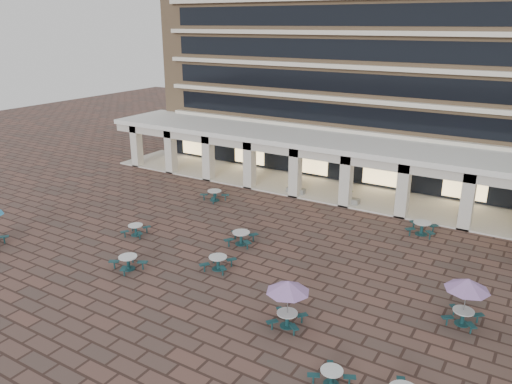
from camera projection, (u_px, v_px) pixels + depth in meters
ground at (228, 264)px, 28.52m from camera, size 120.00×120.00×0.00m
apartment_building at (385, 28)px, 45.02m from camera, size 40.00×15.50×25.20m
retail_arcade at (333, 156)px, 39.50m from camera, size 42.00×6.60×4.40m
picnic_table_1 at (128, 261)px, 27.75m from camera, size 2.05×2.05×0.78m
picnic_table_3 at (332, 376)px, 18.89m from camera, size 1.75×1.75×0.66m
picnic_table_6 at (288, 288)px, 22.02m from camera, size 1.99×1.99×2.30m
picnic_table_8 at (215, 195)px, 38.47m from camera, size 2.11×2.11×0.80m
picnic_table_9 at (136, 229)px, 32.20m from camera, size 1.88×1.88×0.71m
picnic_table_10 at (218, 262)px, 27.74m from camera, size 1.91×1.91×0.77m
picnic_table_11 at (467, 286)px, 22.19m from camera, size 2.00×2.00×2.31m
picnic_table_12 at (241, 237)px, 30.87m from camera, size 2.12×2.12×0.82m
picnic_table_13 at (422, 227)px, 32.30m from camera, size 2.00×2.00×0.85m
planter_left at (296, 188)px, 39.87m from camera, size 1.50×0.82×1.31m
planter_right at (349, 197)px, 37.64m from camera, size 1.50×0.76×1.33m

